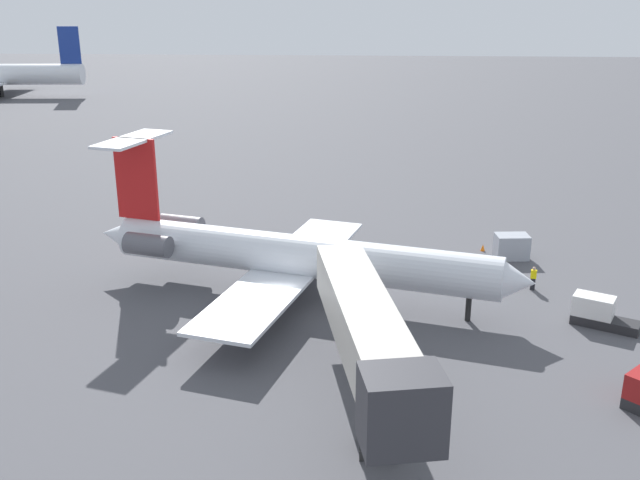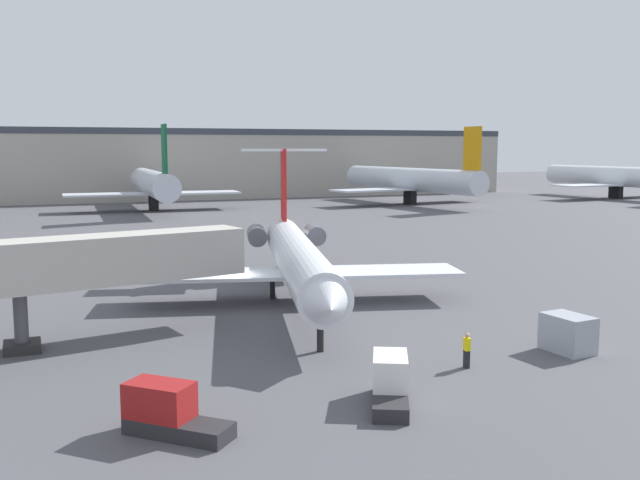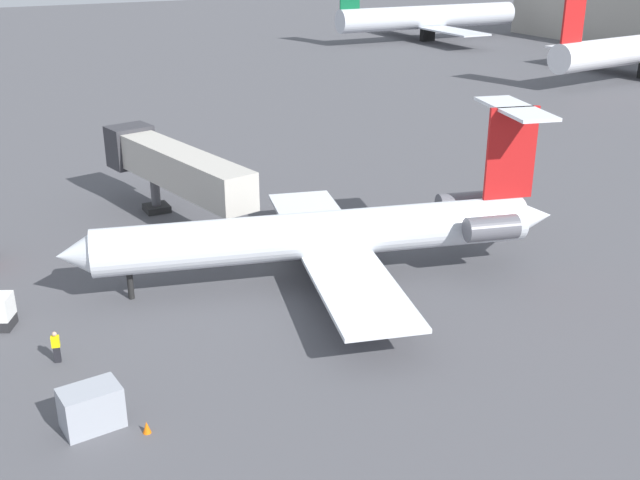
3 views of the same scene
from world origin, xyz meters
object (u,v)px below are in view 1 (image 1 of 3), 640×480
(regional_jet, at_px, (288,253))
(jet_bridge, at_px, (370,339))
(cargo_container_uld, at_px, (512,247))
(baggage_tug_trailing, at_px, (599,313))
(traffic_cone_near, at_px, (483,248))
(ground_crew_marshaller, at_px, (533,278))

(regional_jet, relative_size, jet_bridge, 1.75)
(jet_bridge, bearing_deg, regional_jet, 20.27)
(regional_jet, xyz_separation_m, cargo_container_uld, (8.52, -16.50, -2.16))
(regional_jet, relative_size, baggage_tug_trailing, 7.17)
(baggage_tug_trailing, xyz_separation_m, traffic_cone_near, (13.39, 5.09, -0.56))
(cargo_container_uld, bearing_deg, jet_bridge, 154.50)
(traffic_cone_near, bearing_deg, baggage_tug_trailing, -159.18)
(baggage_tug_trailing, height_order, traffic_cone_near, baggage_tug_trailing)
(regional_jet, bearing_deg, cargo_container_uld, -62.67)
(ground_crew_marshaller, height_order, baggage_tug_trailing, baggage_tug_trailing)
(regional_jet, height_order, jet_bridge, regional_jet)
(ground_crew_marshaller, xyz_separation_m, baggage_tug_trailing, (-5.55, -2.82, -0.02))
(traffic_cone_near, bearing_deg, regional_jet, 124.66)
(jet_bridge, bearing_deg, cargo_container_uld, -25.50)
(ground_crew_marshaller, relative_size, baggage_tug_trailing, 0.40)
(jet_bridge, distance_m, traffic_cone_near, 26.70)
(jet_bridge, bearing_deg, ground_crew_marshaller, -34.01)
(baggage_tug_trailing, xyz_separation_m, cargo_container_uld, (11.84, 3.16, 0.11))
(baggage_tug_trailing, height_order, cargo_container_uld, same)
(ground_crew_marshaller, bearing_deg, baggage_tug_trailing, -153.09)
(baggage_tug_trailing, bearing_deg, jet_bridge, 128.61)
(regional_jet, xyz_separation_m, jet_bridge, (-14.68, -5.42, 1.20))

